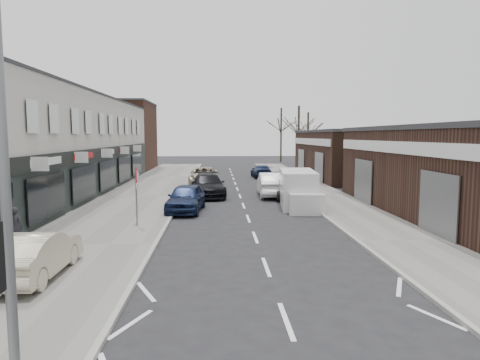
{
  "coord_description": "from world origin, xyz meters",
  "views": [
    {
      "loc": [
        -1.54,
        -7.27,
        4.2
      ],
      "look_at": [
        -0.74,
        8.01,
        2.6
      ],
      "focal_mm": 32.0,
      "sensor_mm": 36.0,
      "label": 1
    }
  ],
  "objects": [
    {
      "name": "pavement_left",
      "position": [
        -6.75,
        22.0,
        0.06
      ],
      "size": [
        5.5,
        64.0,
        0.12
      ],
      "primitive_type": "cube",
      "color": "slate",
      "rests_on": "ground"
    },
    {
      "name": "pavement_right",
      "position": [
        5.75,
        22.0,
        0.06
      ],
      "size": [
        3.5,
        64.0,
        0.12
      ],
      "primitive_type": "cube",
      "color": "slate",
      "rests_on": "ground"
    },
    {
      "name": "shop_terrace_left",
      "position": [
        -13.5,
        19.5,
        3.55
      ],
      "size": [
        8.0,
        41.0,
        7.1
      ],
      "primitive_type": "cube",
      "color": "beige",
      "rests_on": "ground"
    },
    {
      "name": "brick_block_far",
      "position": [
        -13.5,
        45.0,
        4.0
      ],
      "size": [
        8.0,
        10.0,
        8.0
      ],
      "primitive_type": "cube",
      "color": "#47291E",
      "rests_on": "ground"
    },
    {
      "name": "right_unit_far",
      "position": [
        12.5,
        34.0,
        2.25
      ],
      "size": [
        10.0,
        16.0,
        4.5
      ],
      "primitive_type": "cube",
      "color": "#39241A",
      "rests_on": "ground"
    },
    {
      "name": "tree_far_a",
      "position": [
        9.0,
        48.0,
        0.0
      ],
      "size": [
        3.6,
        3.6,
        8.0
      ],
      "primitive_type": null,
      "color": "#382D26",
      "rests_on": "ground"
    },
    {
      "name": "tree_far_b",
      "position": [
        11.5,
        54.0,
        0.0
      ],
      "size": [
        3.6,
        3.6,
        7.5
      ],
      "primitive_type": null,
      "color": "#382D26",
      "rests_on": "ground"
    },
    {
      "name": "tree_far_c",
      "position": [
        8.5,
        60.0,
        0.0
      ],
      "size": [
        3.6,
        3.6,
        8.5
      ],
      "primitive_type": null,
      "color": "#382D26",
      "rests_on": "ground"
    },
    {
      "name": "street_lamp",
      "position": [
        -4.53,
        -0.8,
        4.62
      ],
      "size": [
        2.23,
        0.22,
        8.0
      ],
      "color": "slate",
      "rests_on": "pavement_left"
    },
    {
      "name": "warning_sign",
      "position": [
        -5.16,
        12.0,
        2.2
      ],
      "size": [
        0.12,
        0.8,
        2.7
      ],
      "color": "slate",
      "rests_on": "pavement_left"
    },
    {
      "name": "white_van",
      "position": [
        3.19,
        17.44,
        1.01
      ],
      "size": [
        2.39,
        5.66,
        2.14
      ],
      "rotation": [
        0.0,
        0.0,
        -0.1
      ],
      "color": "silver",
      "rests_on": "ground"
    },
    {
      "name": "sedan_on_pavement",
      "position": [
        -6.8,
        5.05,
        0.79
      ],
      "size": [
        1.45,
        4.07,
        1.34
      ],
      "primitive_type": "imported",
      "rotation": [
        0.0,
        0.0,
        3.13
      ],
      "color": "#C0B59A",
      "rests_on": "pavement_left"
    },
    {
      "name": "pedestrian",
      "position": [
        -8.94,
        8.47,
        0.87
      ],
      "size": [
        0.56,
        0.38,
        1.51
      ],
      "primitive_type": "imported",
      "rotation": [
        0.0,
        0.0,
        3.17
      ],
      "color": "#222127",
      "rests_on": "pavement_left"
    },
    {
      "name": "parked_car_left_a",
      "position": [
        -3.29,
        16.22,
        0.76
      ],
      "size": [
        2.21,
        4.62,
        1.52
      ],
      "primitive_type": "imported",
      "rotation": [
        0.0,
        0.0,
        -0.1
      ],
      "color": "#141F3E",
      "rests_on": "ground"
    },
    {
      "name": "parked_car_left_b",
      "position": [
        -2.2,
        22.03,
        0.78
      ],
      "size": [
        2.62,
        5.53,
        1.56
      ],
      "primitive_type": "imported",
      "rotation": [
        0.0,
        0.0,
        0.08
      ],
      "color": "black",
      "rests_on": "ground"
    },
    {
      "name": "parked_car_left_c",
      "position": [
        -2.68,
        29.08,
        0.75
      ],
      "size": [
        2.48,
        5.37,
        1.49
      ],
      "primitive_type": "imported",
      "rotation": [
        0.0,
        0.0,
        0.0
      ],
      "color": "#AAA088",
      "rests_on": "ground"
    },
    {
      "name": "parked_car_right_a",
      "position": [
        2.2,
        21.96,
        0.82
      ],
      "size": [
        1.9,
        5.05,
        1.65
      ],
      "primitive_type": "imported",
      "rotation": [
        0.0,
        0.0,
        3.11
      ],
      "color": "silver",
      "rests_on": "ground"
    },
    {
      "name": "parked_car_right_b",
      "position": [
        3.5,
        27.06,
        0.69
      ],
      "size": [
        1.78,
        4.12,
        1.38
      ],
      "primitive_type": "imported",
      "rotation": [
        0.0,
        0.0,
        3.18
      ],
      "color": "black",
      "rests_on": "ground"
    },
    {
      "name": "parked_car_right_c",
      "position": [
        2.83,
        35.01,
        0.63
      ],
      "size": [
        1.95,
        4.43,
        1.26
      ],
      "primitive_type": "imported",
      "rotation": [
        0.0,
        0.0,
        3.18
      ],
      "color": "#142040",
      "rests_on": "ground"
    }
  ]
}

